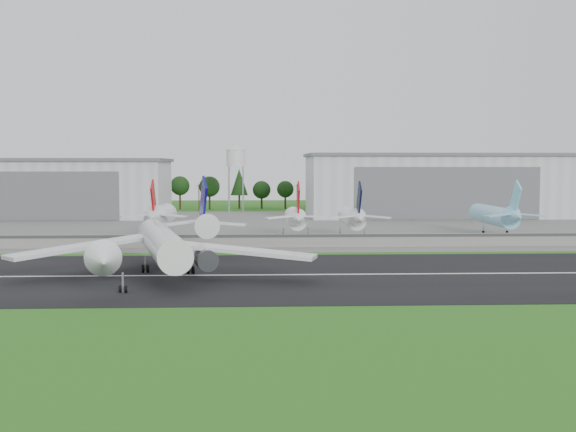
{
  "coord_description": "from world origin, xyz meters",
  "views": [
    {
      "loc": [
        3.93,
        -123.55,
        20.56
      ],
      "look_at": [
        10.99,
        40.0,
        9.0
      ],
      "focal_mm": 45.0,
      "sensor_mm": 36.0,
      "label": 1
    }
  ],
  "objects_px": {
    "main_airliner": "(161,250)",
    "parked_jet_skyblue": "(497,215)",
    "parked_jet_red_b": "(296,218)",
    "parked_jet_navy": "(353,218)",
    "parked_jet_red_a": "(160,216)"
  },
  "relations": [
    {
      "from": "parked_jet_red_b",
      "to": "parked_jet_navy",
      "type": "distance_m",
      "value": 16.05
    },
    {
      "from": "main_airliner",
      "to": "parked_jet_skyblue",
      "type": "relative_size",
      "value": 1.58
    },
    {
      "from": "parked_jet_navy",
      "to": "parked_jet_skyblue",
      "type": "distance_m",
      "value": 42.87
    },
    {
      "from": "main_airliner",
      "to": "parked_jet_red_b",
      "type": "bearing_deg",
      "value": -126.01
    },
    {
      "from": "parked_jet_red_b",
      "to": "parked_jet_navy",
      "type": "height_order",
      "value": "parked_jet_navy"
    },
    {
      "from": "parked_jet_red_a",
      "to": "parked_jet_skyblue",
      "type": "height_order",
      "value": "parked_jet_red_a"
    },
    {
      "from": "parked_jet_skyblue",
      "to": "parked_jet_red_b",
      "type": "bearing_deg",
      "value": -175.09
    },
    {
      "from": "parked_jet_navy",
      "to": "parked_jet_red_b",
      "type": "bearing_deg",
      "value": -179.99
    },
    {
      "from": "main_airliner",
      "to": "parked_jet_navy",
      "type": "relative_size",
      "value": 1.88
    },
    {
      "from": "parked_jet_red_b",
      "to": "parked_jet_navy",
      "type": "xyz_separation_m",
      "value": [
        16.05,
        0.0,
        0.02
      ]
    },
    {
      "from": "parked_jet_navy",
      "to": "parked_jet_skyblue",
      "type": "relative_size",
      "value": 0.84
    },
    {
      "from": "parked_jet_red_b",
      "to": "main_airliner",
      "type": "bearing_deg",
      "value": -113.09
    },
    {
      "from": "main_airliner",
      "to": "parked_jet_red_a",
      "type": "bearing_deg",
      "value": -95.09
    },
    {
      "from": "main_airliner",
      "to": "parked_jet_navy",
      "type": "height_order",
      "value": "main_airliner"
    },
    {
      "from": "main_airliner",
      "to": "parked_jet_red_a",
      "type": "distance_m",
      "value": 67.66
    }
  ]
}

